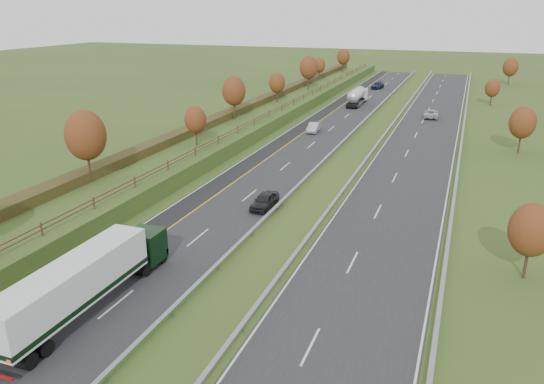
{
  "coord_description": "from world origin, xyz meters",
  "views": [
    {
      "loc": [
        22.52,
        -15.34,
        19.46
      ],
      "look_at": [
        5.33,
        31.07,
        2.2
      ],
      "focal_mm": 35.0,
      "sensor_mm": 36.0,
      "label": 1
    }
  ],
  "objects": [
    {
      "name": "road_tanker",
      "position": [
        0.5,
        95.87,
        1.86
      ],
      "size": [
        2.4,
        11.22,
        3.46
      ],
      "color": "silver",
      "rests_on": "near_carriageway"
    },
    {
      "name": "car_silver_mid",
      "position": [
        -0.86,
        67.65,
        0.8
      ],
      "size": [
        1.97,
        4.75,
        1.53
      ],
      "primitive_type": "imported",
      "rotation": [
        0.0,
        0.0,
        0.08
      ],
      "color": "#A6A5AA",
      "rests_on": "near_carriageway"
    },
    {
      "name": "median_barrier_near",
      "position": [
        5.7,
        60.0,
        0.61
      ],
      "size": [
        0.32,
        200.0,
        0.71
      ],
      "color": "gray",
      "rests_on": "ground"
    },
    {
      "name": "lane_markings",
      "position": [
        6.4,
        59.88,
        0.05
      ],
      "size": [
        26.75,
        200.0,
        0.01
      ],
      "color": "silver",
      "rests_on": "near_carriageway"
    },
    {
      "name": "fence_left",
      "position": [
        -8.5,
        59.59,
        2.73
      ],
      "size": [
        0.12,
        189.06,
        1.2
      ],
      "color": "#422B19",
      "rests_on": "embankment_left"
    },
    {
      "name": "far_carriageway",
      "position": [
        16.5,
        60.0,
        0.02
      ],
      "size": [
        10.5,
        200.0,
        0.04
      ],
      "primitive_type": "cube",
      "color": "#242427",
      "rests_on": "ground"
    },
    {
      "name": "car_dark_near",
      "position": [
        4.18,
        31.99,
        0.83
      ],
      "size": [
        1.98,
        4.66,
        1.57
      ],
      "primitive_type": "imported",
      "rotation": [
        0.0,
        0.0,
        -0.03
      ],
      "color": "black",
      "rests_on": "near_carriageway"
    },
    {
      "name": "hard_shoulder",
      "position": [
        -3.75,
        60.0,
        0.02
      ],
      "size": [
        3.0,
        200.0,
        0.04
      ],
      "primitive_type": "cube",
      "color": "black",
      "rests_on": "ground"
    },
    {
      "name": "trees_left",
      "position": [
        -12.64,
        56.63,
        6.37
      ],
      "size": [
        6.64,
        164.3,
        7.66
      ],
      "color": "#2D2116",
      "rests_on": "embankment_left"
    },
    {
      "name": "median_barrier_far",
      "position": [
        10.8,
        60.0,
        0.61
      ],
      "size": [
        0.32,
        200.0,
        0.71
      ],
      "color": "gray",
      "rests_on": "ground"
    },
    {
      "name": "near_carriageway",
      "position": [
        0.0,
        60.0,
        0.02
      ],
      "size": [
        10.5,
        200.0,
        0.04
      ],
      "primitive_type": "cube",
      "color": "#242427",
      "rests_on": "ground"
    },
    {
      "name": "car_small_far",
      "position": [
        0.59,
        120.98,
        0.85
      ],
      "size": [
        2.82,
        5.78,
        1.62
      ],
      "primitive_type": "imported",
      "rotation": [
        0.0,
        0.0,
        -0.1
      ],
      "color": "#121439",
      "rests_on": "near_carriageway"
    },
    {
      "name": "car_oncoming",
      "position": [
        16.36,
        86.65,
        0.81
      ],
      "size": [
        2.77,
        5.65,
        1.55
      ],
      "primitive_type": "imported",
      "rotation": [
        0.0,
        0.0,
        3.18
      ],
      "color": "silver",
      "rests_on": "far_carriageway"
    },
    {
      "name": "box_lorry",
      "position": [
        -0.01,
        9.66,
        2.33
      ],
      "size": [
        2.58,
        16.28,
        4.06
      ],
      "color": "black",
      "rests_on": "near_carriageway"
    },
    {
      "name": "hedge_left",
      "position": [
        -15.0,
        60.0,
        2.55
      ],
      "size": [
        2.2,
        180.0,
        1.1
      ],
      "primitive_type": "cube",
      "color": "#393917",
      "rests_on": "embankment_left"
    },
    {
      "name": "embankment_left",
      "position": [
        -13.0,
        60.0,
        1.0
      ],
      "size": [
        12.0,
        200.0,
        2.0
      ],
      "primitive_type": "cube",
      "color": "#344D1B",
      "rests_on": "ground"
    },
    {
      "name": "outer_barrier_far",
      "position": [
        22.3,
        60.0,
        0.62
      ],
      "size": [
        0.32,
        200.0,
        0.71
      ],
      "color": "gray",
      "rests_on": "ground"
    },
    {
      "name": "trees_far",
      "position": [
        29.8,
        89.21,
        4.25
      ],
      "size": [
        8.45,
        118.6,
        7.12
      ],
      "color": "#2D2116",
      "rests_on": "ground"
    },
    {
      "name": "ground",
      "position": [
        8.0,
        55.0,
        0.0
      ],
      "size": [
        400.0,
        400.0,
        0.0
      ],
      "primitive_type": "plane",
      "color": "#344D1B",
      "rests_on": "ground"
    }
  ]
}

